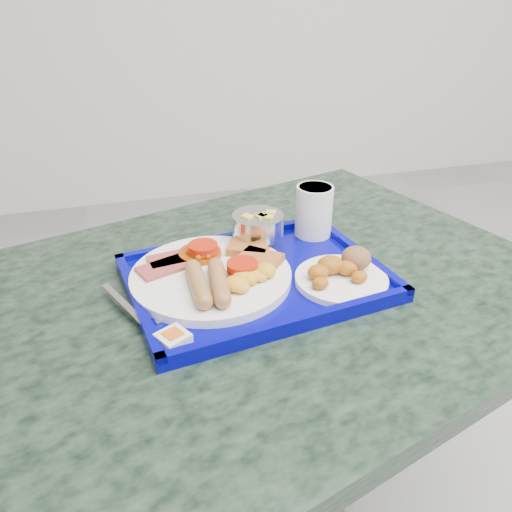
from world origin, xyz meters
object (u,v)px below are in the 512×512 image
at_px(tray, 256,279).
at_px(main_plate, 217,273).
at_px(bread_plate, 342,272).
at_px(juice_cup, 314,209).
at_px(fruit_bowl, 258,225).
at_px(table, 235,375).

height_order(tray, main_plate, main_plate).
distance_m(bread_plate, juice_cup, 0.18).
bearing_deg(fruit_bowl, juice_cup, 8.69).
bearing_deg(bread_plate, tray, 158.56).
distance_m(table, main_plate, 0.21).
bearing_deg(bread_plate, table, 169.49).
relative_size(tray, fruit_bowl, 4.78).
distance_m(main_plate, fruit_bowl, 0.15).
xyz_separation_m(bread_plate, juice_cup, (0.02, 0.18, 0.04)).
bearing_deg(juice_cup, tray, -141.04).
distance_m(main_plate, bread_plate, 0.21).
distance_m(table, tray, 0.20).
bearing_deg(bread_plate, fruit_bowl, 122.18).
height_order(main_plate, fruit_bowl, fruit_bowl).
bearing_deg(juice_cup, table, -144.26).
bearing_deg(main_plate, bread_plate, -16.34).
relative_size(tray, bread_plate, 2.97).
bearing_deg(fruit_bowl, bread_plate, -57.82).
relative_size(fruit_bowl, juice_cup, 0.96).
bearing_deg(tray, fruit_bowl, 71.74).
distance_m(bread_plate, fruit_bowl, 0.19).
xyz_separation_m(table, tray, (0.05, 0.02, 0.19)).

